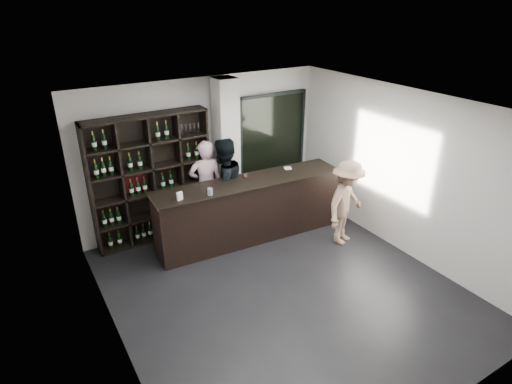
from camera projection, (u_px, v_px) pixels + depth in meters
floor at (282, 288)px, 6.83m from camera, size 5.00×5.50×0.01m
wine_shelf at (152, 179)px, 7.77m from camera, size 2.20×0.35×2.40m
structural_column at (227, 153)px, 8.30m from camera, size 0.40×0.40×2.90m
glass_panel at (272, 143)px, 9.05m from camera, size 1.60×0.08×2.10m
tasting_counter at (249, 210)px, 7.99m from camera, size 3.60×0.74×1.19m
taster_pink at (206, 186)px, 8.24m from camera, size 0.75×0.58×1.82m
taster_black at (224, 186)px, 8.12m from camera, size 1.07×0.93×1.88m
customer at (346, 203)px, 7.77m from camera, size 1.20×0.95×1.62m
wine_glass at (245, 178)px, 7.60m from camera, size 0.10×0.10×0.21m
spit_cup at (210, 192)px, 7.17m from camera, size 0.10×0.10×0.12m
napkin_stack at (288, 168)px, 8.27m from camera, size 0.17×0.17×0.02m
card_stand at (180, 196)px, 6.99m from camera, size 0.10×0.07×0.14m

